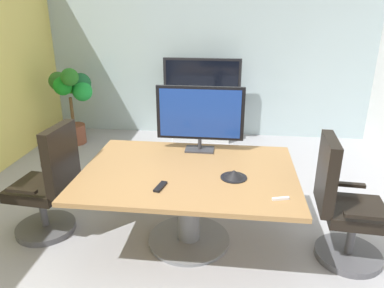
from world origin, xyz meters
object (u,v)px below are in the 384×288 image
(office_chair_right, at_px, (343,211))
(conference_phone, at_px, (234,174))
(office_chair_left, at_px, (49,190))
(tv_monitor, at_px, (200,115))
(remote_control, at_px, (160,187))
(potted_plant, at_px, (72,94))
(wall_display_unit, at_px, (202,113))
(conference_table, at_px, (189,188))

(office_chair_right, distance_m, conference_phone, 0.97)
(office_chair_left, height_order, tv_monitor, tv_monitor)
(office_chair_left, xyz_separation_m, office_chair_right, (2.62, -0.07, 0.00))
(remote_control, bearing_deg, office_chair_left, 176.03)
(tv_monitor, xyz_separation_m, potted_plant, (-2.14, 1.86, -0.30))
(wall_display_unit, height_order, conference_phone, wall_display_unit)
(tv_monitor, relative_size, remote_control, 4.94)
(wall_display_unit, bearing_deg, office_chair_right, -62.87)
(tv_monitor, height_order, wall_display_unit, tv_monitor)
(office_chair_right, xyz_separation_m, potted_plant, (-3.40, 2.43, 0.33))
(conference_table, distance_m, conference_phone, 0.45)
(conference_table, bearing_deg, potted_plant, 131.61)
(tv_monitor, bearing_deg, remote_control, -105.65)
(office_chair_left, height_order, potted_plant, potted_plant)
(conference_table, height_order, wall_display_unit, wall_display_unit)
(potted_plant, xyz_separation_m, conference_phone, (2.48, -2.45, -0.03))
(office_chair_right, relative_size, potted_plant, 0.89)
(office_chair_right, bearing_deg, wall_display_unit, 30.97)
(office_chair_right, bearing_deg, conference_table, 90.44)
(office_chair_right, height_order, wall_display_unit, wall_display_unit)
(remote_control, bearing_deg, conference_table, 73.93)
(office_chair_left, bearing_deg, wall_display_unit, 161.98)
(potted_plant, relative_size, remote_control, 7.17)
(office_chair_left, bearing_deg, tv_monitor, 115.21)
(office_chair_right, distance_m, tv_monitor, 1.52)
(tv_monitor, bearing_deg, office_chair_left, -159.87)
(conference_phone, relative_size, remote_control, 1.29)
(office_chair_left, bearing_deg, office_chair_right, 93.64)
(conference_phone, bearing_deg, conference_table, 165.82)
(wall_display_unit, bearing_deg, potted_plant, -168.54)
(conference_table, xyz_separation_m, potted_plant, (-2.09, 2.35, 0.24))
(office_chair_left, bearing_deg, potted_plant, -156.75)
(office_chair_right, xyz_separation_m, remote_control, (-1.49, -0.26, 0.28))
(wall_display_unit, relative_size, potted_plant, 1.07)
(conference_phone, bearing_deg, potted_plant, 135.33)
(tv_monitor, height_order, potted_plant, tv_monitor)
(office_chair_left, height_order, remote_control, office_chair_left)
(office_chair_left, xyz_separation_m, potted_plant, (-0.78, 2.36, 0.33))
(conference_table, relative_size, remote_control, 10.85)
(office_chair_left, relative_size, potted_plant, 0.89)
(conference_table, relative_size, office_chair_right, 1.69)
(office_chair_right, xyz_separation_m, wall_display_unit, (-1.45, 2.82, -0.01))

